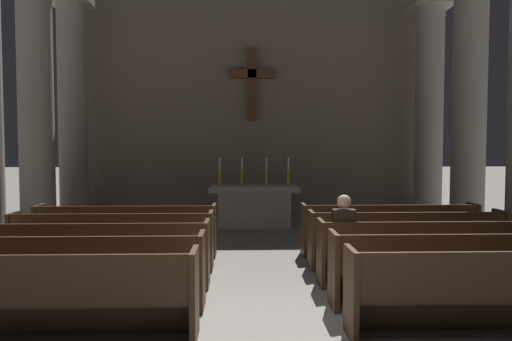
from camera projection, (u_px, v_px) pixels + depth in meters
name	position (u px, v px, depth m)	size (l,w,h in m)	color
ground_plane	(273.00, 338.00, 5.11)	(80.00, 80.00, 0.00)	gray
pew_left_row_1	(40.00, 296.00, 4.97)	(3.21, 0.50, 0.95)	#422B19
pew_left_row_2	(72.00, 272.00, 5.92)	(3.21, 0.50, 0.95)	#422B19
pew_left_row_3	(95.00, 254.00, 6.88)	(3.21, 0.50, 0.95)	#422B19
pew_left_row_4	(113.00, 241.00, 7.83)	(3.21, 0.50, 0.95)	#422B19
pew_left_row_5	(127.00, 231.00, 8.78)	(3.21, 0.50, 0.95)	#422B19
pew_right_row_1	(500.00, 292.00, 5.12)	(3.21, 0.50, 0.95)	#422B19
pew_right_row_2	(459.00, 269.00, 6.08)	(3.21, 0.50, 0.95)	#422B19
pew_right_row_3	(429.00, 252.00, 7.03)	(3.21, 0.50, 0.95)	#422B19
pew_right_row_4	(407.00, 239.00, 7.98)	(3.21, 0.50, 0.95)	#422B19
pew_right_row_5	(389.00, 229.00, 8.93)	(3.21, 0.50, 0.95)	#422B19
column_left_third	(36.00, 107.00, 10.60)	(1.11, 1.11, 5.89)	#9E998E
column_right_third	(469.00, 108.00, 10.91)	(1.11, 1.11, 5.89)	#9E998E
column_left_fourth	(73.00, 114.00, 12.92)	(1.11, 1.11, 5.89)	#9E998E
column_right_fourth	(429.00, 114.00, 13.23)	(1.11, 1.11, 5.89)	#9E998E
altar	(254.00, 205.00, 12.03)	(2.20, 0.90, 1.01)	#A8A399
candlestick_outer_left	(220.00, 177.00, 11.97)	(0.16, 0.16, 0.71)	#B79338
candlestick_inner_left	(242.00, 177.00, 11.99)	(0.16, 0.16, 0.71)	#B79338
candlestick_inner_right	(266.00, 177.00, 12.01)	(0.16, 0.16, 0.71)	#B79338
candlestick_outer_right	(288.00, 177.00, 12.02)	(0.16, 0.16, 0.71)	#B79338
apse_with_cross	(252.00, 97.00, 14.20)	(10.78, 0.50, 6.83)	gray
lone_worshipper	(343.00, 237.00, 7.02)	(0.32, 0.43, 1.32)	#26262B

